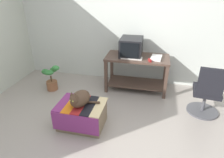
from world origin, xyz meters
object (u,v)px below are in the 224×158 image
(potted_plant, at_px, (51,78))
(office_chair, at_px, (207,94))
(cat, at_px, (80,99))
(tv_monitor, at_px, (131,47))
(desk, at_px, (137,67))
(ottoman_with_blanket, at_px, (82,115))
(book, at_px, (156,58))
(keyboard, at_px, (132,58))
(stapler, at_px, (150,60))

(potted_plant, relative_size, office_chair, 0.63)
(cat, bearing_deg, tv_monitor, 83.72)
(desk, height_order, ottoman_with_blanket, desk)
(book, xyz_separation_m, cat, (-1.03, -1.36, -0.23))
(keyboard, xyz_separation_m, potted_plant, (-1.60, -0.29, -0.46))
(desk, bearing_deg, tv_monitor, 163.80)
(desk, xyz_separation_m, tv_monitor, (-0.14, 0.04, 0.40))
(ottoman_with_blanket, relative_size, potted_plant, 1.27)
(tv_monitor, bearing_deg, office_chair, -26.26)
(ottoman_with_blanket, distance_m, office_chair, 2.05)
(book, distance_m, cat, 1.72)
(desk, relative_size, cat, 2.84)
(desk, distance_m, tv_monitor, 0.43)
(cat, height_order, office_chair, office_chair)
(desk, bearing_deg, ottoman_with_blanket, -116.93)
(office_chair, height_order, stapler, office_chair)
(office_chair, xyz_separation_m, stapler, (-0.97, 0.41, 0.35))
(potted_plant, relative_size, stapler, 5.08)
(desk, bearing_deg, keyboard, -125.16)
(potted_plant, bearing_deg, cat, -43.35)
(desk, bearing_deg, book, -7.20)
(stapler, bearing_deg, desk, 119.53)
(keyboard, xyz_separation_m, office_chair, (1.32, -0.48, -0.34))
(keyboard, distance_m, book, 0.47)
(ottoman_with_blanket, height_order, cat, cat)
(keyboard, height_order, stapler, stapler)
(cat, distance_m, potted_plant, 1.43)
(office_chair, bearing_deg, tv_monitor, -19.36)
(tv_monitor, bearing_deg, ottoman_with_blanket, -111.66)
(tv_monitor, distance_m, ottoman_with_blanket, 1.65)
(desk, height_order, book, book)
(cat, bearing_deg, book, 66.91)
(tv_monitor, xyz_separation_m, ottoman_with_blanket, (-0.54, -1.40, -0.69))
(keyboard, relative_size, ottoman_with_blanket, 0.56)
(keyboard, xyz_separation_m, ottoman_with_blanket, (-0.58, -1.23, -0.53))
(potted_plant, bearing_deg, stapler, 6.68)
(book, xyz_separation_m, potted_plant, (-2.06, -0.39, -0.47))
(office_chair, bearing_deg, desk, -20.38)
(tv_monitor, height_order, cat, tv_monitor)
(potted_plant, distance_m, stapler, 2.01)
(office_chair, relative_size, stapler, 8.09)
(potted_plant, bearing_deg, book, 10.74)
(tv_monitor, xyz_separation_m, potted_plant, (-1.56, -0.47, -0.62))
(tv_monitor, xyz_separation_m, keyboard, (0.04, -0.18, -0.16))
(ottoman_with_blanket, relative_size, cat, 1.63)
(desk, distance_m, book, 0.44)
(office_chair, bearing_deg, stapler, -16.57)
(desk, relative_size, potted_plant, 2.21)
(desk, height_order, stapler, stapler)
(tv_monitor, height_order, potted_plant, tv_monitor)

